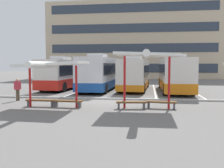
{
  "coord_description": "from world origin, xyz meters",
  "views": [
    {
      "loc": [
        3.14,
        -18.19,
        2.66
      ],
      "look_at": [
        0.11,
        3.21,
        1.04
      ],
      "focal_mm": 41.54,
      "sensor_mm": 36.0,
      "label": 1
    }
  ],
  "objects_px": {
    "coach_bus_1": "(100,74)",
    "waiting_shelter_2": "(147,56)",
    "bench_3": "(131,103)",
    "waiting_shelter_1": "(51,65)",
    "bench_2": "(68,102)",
    "bench_4": "(161,103)",
    "coach_bus_2": "(135,74)",
    "coach_bus_0": "(66,74)",
    "waiting_passenger_0": "(18,88)",
    "bench_1": "(41,101)",
    "coach_bus_3": "(174,75)"
  },
  "relations": [
    {
      "from": "coach_bus_3",
      "to": "bench_1",
      "type": "xyz_separation_m",
      "value": [
        -9.32,
        -10.78,
        -1.32
      ]
    },
    {
      "from": "bench_3",
      "to": "bench_4",
      "type": "relative_size",
      "value": 1.0
    },
    {
      "from": "coach_bus_3",
      "to": "coach_bus_2",
      "type": "bearing_deg",
      "value": 163.31
    },
    {
      "from": "bench_2",
      "to": "bench_4",
      "type": "xyz_separation_m",
      "value": [
        5.76,
        0.39,
        -0.0
      ]
    },
    {
      "from": "coach_bus_0",
      "to": "coach_bus_1",
      "type": "bearing_deg",
      "value": -14.44
    },
    {
      "from": "coach_bus_3",
      "to": "waiting_shelter_2",
      "type": "height_order",
      "value": "coach_bus_3"
    },
    {
      "from": "coach_bus_2",
      "to": "waiting_shelter_1",
      "type": "distance_m",
      "value": 13.25
    },
    {
      "from": "bench_4",
      "to": "coach_bus_1",
      "type": "bearing_deg",
      "value": 118.34
    },
    {
      "from": "coach_bus_2",
      "to": "coach_bus_3",
      "type": "bearing_deg",
      "value": -16.69
    },
    {
      "from": "bench_1",
      "to": "waiting_passenger_0",
      "type": "distance_m",
      "value": 3.66
    },
    {
      "from": "coach_bus_3",
      "to": "bench_4",
      "type": "xyz_separation_m",
      "value": [
        -1.76,
        -10.48,
        -1.32
      ]
    },
    {
      "from": "waiting_shelter_2",
      "to": "bench_3",
      "type": "distance_m",
      "value": 2.96
    },
    {
      "from": "waiting_passenger_0",
      "to": "bench_3",
      "type": "bearing_deg",
      "value": -15.34
    },
    {
      "from": "bench_3",
      "to": "waiting_passenger_0",
      "type": "height_order",
      "value": "waiting_passenger_0"
    },
    {
      "from": "coach_bus_0",
      "to": "bench_4",
      "type": "distance_m",
      "value": 15.34
    },
    {
      "from": "coach_bus_0",
      "to": "coach_bus_1",
      "type": "distance_m",
      "value": 4.21
    },
    {
      "from": "coach_bus_1",
      "to": "waiting_shelter_2",
      "type": "relative_size",
      "value": 2.06
    },
    {
      "from": "coach_bus_1",
      "to": "bench_3",
      "type": "bearing_deg",
      "value": -70.24
    },
    {
      "from": "waiting_shelter_1",
      "to": "bench_2",
      "type": "distance_m",
      "value": 2.48
    },
    {
      "from": "coach_bus_3",
      "to": "waiting_passenger_0",
      "type": "height_order",
      "value": "coach_bus_3"
    },
    {
      "from": "coach_bus_2",
      "to": "waiting_shelter_2",
      "type": "xyz_separation_m",
      "value": [
        1.3,
        -12.13,
        1.53
      ]
    },
    {
      "from": "waiting_shelter_1",
      "to": "bench_4",
      "type": "xyz_separation_m",
      "value": [
        6.66,
        0.77,
        -2.28
      ]
    },
    {
      "from": "waiting_shelter_1",
      "to": "bench_2",
      "type": "relative_size",
      "value": 2.55
    },
    {
      "from": "coach_bus_0",
      "to": "bench_4",
      "type": "bearing_deg",
      "value": -50.01
    },
    {
      "from": "coach_bus_1",
      "to": "waiting_shelter_2",
      "type": "distance_m",
      "value": 12.22
    },
    {
      "from": "bench_3",
      "to": "bench_4",
      "type": "height_order",
      "value": "same"
    },
    {
      "from": "waiting_shelter_1",
      "to": "bench_4",
      "type": "height_order",
      "value": "waiting_shelter_1"
    },
    {
      "from": "coach_bus_2",
      "to": "waiting_passenger_0",
      "type": "xyz_separation_m",
      "value": [
        -8.14,
        -9.67,
        -0.68
      ]
    },
    {
      "from": "coach_bus_2",
      "to": "waiting_shelter_1",
      "type": "relative_size",
      "value": 2.13
    },
    {
      "from": "bench_1",
      "to": "coach_bus_0",
      "type": "bearing_deg",
      "value": 100.71
    },
    {
      "from": "coach_bus_0",
      "to": "bench_4",
      "type": "xyz_separation_m",
      "value": [
        9.83,
        -11.72,
        -1.26
      ]
    },
    {
      "from": "coach_bus_0",
      "to": "bench_4",
      "type": "relative_size",
      "value": 5.54
    },
    {
      "from": "waiting_shelter_2",
      "to": "bench_3",
      "type": "height_order",
      "value": "waiting_shelter_2"
    },
    {
      "from": "coach_bus_1",
      "to": "bench_4",
      "type": "xyz_separation_m",
      "value": [
        5.75,
        -10.67,
        -1.38
      ]
    },
    {
      "from": "coach_bus_0",
      "to": "waiting_shelter_1",
      "type": "xyz_separation_m",
      "value": [
        3.17,
        -12.49,
        1.02
      ]
    },
    {
      "from": "bench_1",
      "to": "waiting_shelter_2",
      "type": "relative_size",
      "value": 0.38
    },
    {
      "from": "bench_3",
      "to": "waiting_passenger_0",
      "type": "relative_size",
      "value": 1.12
    },
    {
      "from": "bench_4",
      "to": "coach_bus_2",
      "type": "bearing_deg",
      "value": 100.67
    },
    {
      "from": "waiting_passenger_0",
      "to": "waiting_shelter_1",
      "type": "bearing_deg",
      "value": -37.02
    },
    {
      "from": "bench_1",
      "to": "bench_4",
      "type": "xyz_separation_m",
      "value": [
        7.56,
        0.3,
        -0.0
      ]
    },
    {
      "from": "coach_bus_1",
      "to": "coach_bus_3",
      "type": "height_order",
      "value": "coach_bus_1"
    },
    {
      "from": "coach_bus_1",
      "to": "waiting_passenger_0",
      "type": "height_order",
      "value": "coach_bus_1"
    },
    {
      "from": "bench_1",
      "to": "waiting_passenger_0",
      "type": "relative_size",
      "value": 1.13
    },
    {
      "from": "bench_1",
      "to": "bench_3",
      "type": "distance_m",
      "value": 5.76
    },
    {
      "from": "coach_bus_1",
      "to": "bench_4",
      "type": "bearing_deg",
      "value": -61.66
    },
    {
      "from": "coach_bus_1",
      "to": "coach_bus_3",
      "type": "relative_size",
      "value": 0.95
    },
    {
      "from": "coach_bus_0",
      "to": "waiting_shelter_2",
      "type": "bearing_deg",
      "value": -53.74
    },
    {
      "from": "coach_bus_0",
      "to": "bench_3",
      "type": "relative_size",
      "value": 5.51
    },
    {
      "from": "waiting_shelter_2",
      "to": "bench_4",
      "type": "height_order",
      "value": "waiting_shelter_2"
    },
    {
      "from": "bench_2",
      "to": "waiting_shelter_2",
      "type": "relative_size",
      "value": 0.38
    }
  ]
}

